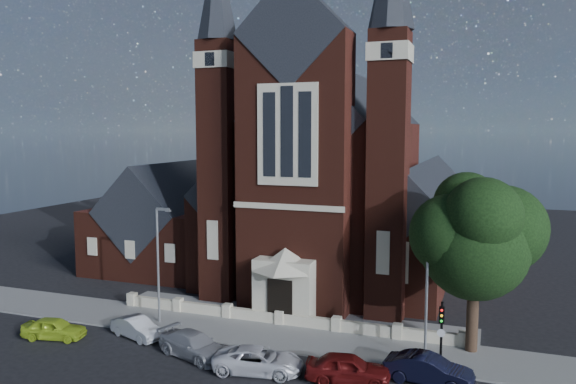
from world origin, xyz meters
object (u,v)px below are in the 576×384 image
parish_hall (168,227)px  street_tree (477,240)px  car_lime_van (54,328)px  car_silver_b (194,345)px  traffic_signal (441,327)px  church (342,185)px  street_lamp_left (159,258)px  street_lamp_right (429,282)px  car_silver_a (137,328)px  car_dark_red (348,368)px  car_navy (429,370)px  car_white_suv (258,360)px

parish_hall → street_tree: (28.60, -12.29, 2.95)m
car_lime_van → car_silver_b: size_ratio=0.82×
traffic_signal → car_silver_b: (-13.83, -2.73, -1.87)m
church → car_silver_b: (-2.83, -23.25, -7.47)m
traffic_signal → street_lamp_left: bearing=175.2°
street_tree → parish_hall: bearing=156.7°
street_lamp_left → street_lamp_right: same height
parish_hall → street_lamp_left: parish_hall is taller
church → car_lime_van: church is taller
car_silver_a → car_dark_red: (14.30, -1.58, 0.11)m
car_silver_b → car_navy: size_ratio=1.07×
car_silver_b → car_dark_red: size_ratio=1.10×
car_lime_van → car_silver_b: (9.87, 0.52, 0.03)m
car_lime_van → traffic_signal: bearing=-94.2°
street_lamp_left → car_lime_van: (-4.80, -4.82, -3.91)m
street_lamp_left → car_white_suv: (9.48, -4.98, -3.91)m
street_lamp_right → car_silver_a: size_ratio=2.03×
street_lamp_left → car_dark_red: street_lamp_left is taller
car_silver_a → traffic_signal: bearing=-67.1°
parish_hall → car_white_suv: bearing=-47.2°
church → parish_hall: church is taller
traffic_signal → car_silver_b: traffic_signal is taller
car_dark_red → car_white_suv: bearing=86.2°
street_lamp_right → car_lime_van: 23.63m
parish_hall → car_lime_van: 19.40m
street_tree → car_navy: 8.15m
church → car_navy: (10.53, -22.10, -7.43)m
traffic_signal → street_lamp_right: bearing=120.0°
street_tree → car_silver_a: size_ratio=2.68×
street_lamp_right → car_navy: size_ratio=1.76×
car_lime_van → car_white_suv: size_ratio=0.81×
street_lamp_right → car_silver_b: 14.17m
church → traffic_signal: size_ratio=8.72×
parish_hall → car_silver_b: (13.17, -18.31, -3.30)m
car_silver_a → car_navy: 18.35m
church → car_white_suv: size_ratio=7.00×
car_lime_van → car_silver_b: car_silver_b is taller
parish_hall → street_tree: size_ratio=1.14×
car_white_suv → street_lamp_right: bearing=-68.9°
traffic_signal → car_silver_b: size_ratio=0.81×
car_dark_red → car_navy: 4.25m
street_tree → car_silver_b: size_ratio=2.17×
street_lamp_right → car_dark_red: (-3.61, -4.43, -3.83)m
church → street_tree: 21.38m
parish_hall → car_silver_a: (8.18, -16.86, -3.35)m
car_silver_b → car_silver_a: bearing=93.1°
street_lamp_right → car_white_suv: size_ratio=1.62×
parish_hall → car_navy: 31.76m
car_navy → car_silver_a: bearing=95.4°
street_tree → car_white_suv: 14.34m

